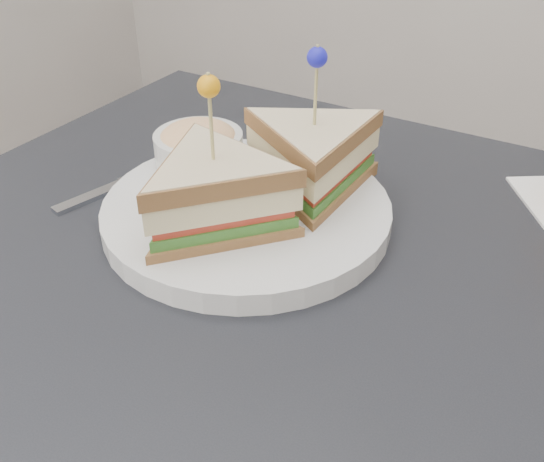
{
  "coord_description": "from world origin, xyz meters",
  "views": [
    {
      "loc": [
        0.23,
        -0.36,
        1.09
      ],
      "look_at": [
        0.01,
        0.01,
        0.8
      ],
      "focal_mm": 40.0,
      "sensor_mm": 36.0,
      "label": 1
    }
  ],
  "objects": [
    {
      "name": "table",
      "position": [
        0.0,
        0.0,
        0.67
      ],
      "size": [
        0.8,
        0.8,
        0.75
      ],
      "color": "black",
      "rests_on": "ground"
    },
    {
      "name": "cutlery_knife",
      "position": [
        -0.22,
        0.07,
        0.75
      ],
      "size": [
        0.07,
        0.2,
        0.01
      ],
      "rotation": [
        0.0,
        0.0,
        -0.25
      ],
      "color": "#B5B9C0",
      "rests_on": "table"
    },
    {
      "name": "cutlery_fork",
      "position": [
        -0.18,
        0.15,
        0.75
      ],
      "size": [
        0.06,
        0.17,
        0.0
      ],
      "rotation": [
        0.0,
        0.0,
        -0.27
      ],
      "color": "silver",
      "rests_on": "table"
    },
    {
      "name": "plate_meal",
      "position": [
        -0.05,
        0.08,
        0.8
      ],
      "size": [
        0.37,
        0.37,
        0.17
      ],
      "rotation": [
        0.0,
        0.0,
        0.32
      ],
      "color": "silver",
      "rests_on": "table"
    }
  ]
}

